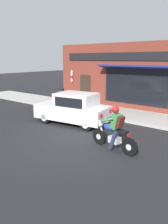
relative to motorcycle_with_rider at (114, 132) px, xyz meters
name	(u,v)px	position (x,y,z in m)	size (l,w,h in m)	color
ground_plane	(80,142)	(-0.17, 1.43, -0.68)	(80.00, 80.00, 0.00)	black
sidewalk_curb	(91,109)	(4.66, 4.43, -0.61)	(2.60, 22.00, 0.14)	#ADAAA3
storefront_building	(120,76)	(6.19, 3.20, 1.43)	(1.25, 9.62, 4.20)	maroon
motorcycle_with_rider	(114,132)	(0.00, 0.00, 0.00)	(0.66, 2.01, 1.62)	black
car_hatchback	(73,109)	(1.62, 3.31, 0.09)	(2.14, 3.97, 1.57)	black
fire_hydrant	(81,102)	(4.04, 4.74, -0.11)	(0.36, 0.24, 0.88)	red
trash_bin	(61,95)	(4.87, 7.33, -0.04)	(0.56, 0.56, 0.98)	#2D2D33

